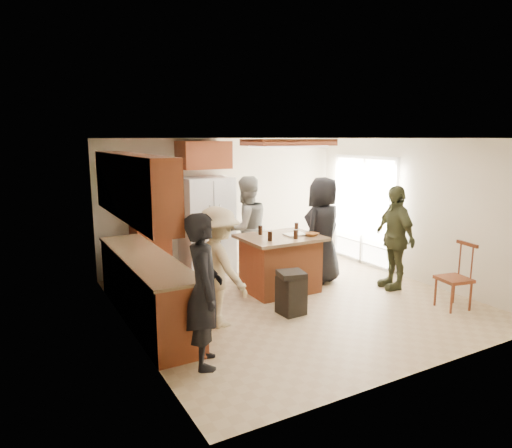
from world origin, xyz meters
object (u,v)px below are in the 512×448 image
trash_bin (291,292)px  spindle_chair (455,279)px  person_front_left (204,291)px  person_side_right (394,237)px  kitchen_island (280,263)px  person_behind_left (246,229)px  refrigerator (207,225)px  person_counter (218,267)px  person_behind_right (323,230)px

trash_bin → spindle_chair: size_ratio=0.63×
person_front_left → person_side_right: bearing=-57.6°
kitchen_island → spindle_chair: size_ratio=1.29×
person_behind_left → refrigerator: (-0.42, 0.78, -0.03)m
person_front_left → person_side_right: 3.94m
person_front_left → person_behind_left: person_behind_left is taller
kitchen_island → person_counter: bearing=-151.8°
spindle_chair → person_behind_left: bearing=126.8°
person_front_left → person_side_right: size_ratio=0.99×
person_behind_left → person_counter: 2.05m
person_counter → refrigerator: 2.53m
person_front_left → person_behind_right: person_behind_right is taller
refrigerator → person_side_right: bearing=-44.8°
person_counter → spindle_chair: size_ratio=1.63×
person_behind_right → spindle_chair: bearing=95.2°
person_front_left → kitchen_island: (2.07, 1.73, -0.39)m
person_counter → trash_bin: 1.19m
kitchen_island → spindle_chair: spindle_chair is taller
person_front_left → person_behind_right: bearing=-40.6°
trash_bin → person_side_right: bearing=4.2°
refrigerator → spindle_chair: (2.47, -3.52, -0.45)m
person_behind_right → spindle_chair: size_ratio=1.86×
refrigerator → person_behind_left: bearing=-61.5°
person_behind_left → person_side_right: (1.96, -1.59, -0.06)m
person_behind_left → person_counter: (-1.27, -1.61, -0.12)m
person_behind_right → person_behind_left: bearing=-55.2°
kitchen_island → trash_bin: size_ratio=2.03×
person_behind_left → trash_bin: size_ratio=2.95×
refrigerator → kitchen_island: size_ratio=1.41×
person_behind_left → refrigerator: person_behind_left is taller
person_counter → trash_bin: bearing=-111.2°
person_behind_left → spindle_chair: bearing=121.7°
person_behind_left → person_behind_right: person_behind_left is taller
person_front_left → kitchen_island: 2.72m
spindle_chair → person_behind_right: bearing=115.7°
person_behind_right → kitchen_island: 1.00m
person_front_left → kitchen_island: bearing=-31.6°
kitchen_island → spindle_chair: 2.67m
person_front_left → refrigerator: (1.44, 3.32, 0.04)m
person_side_right → refrigerator: (-2.38, 2.37, 0.03)m
person_behind_right → kitchen_island: person_behind_right is taller
kitchen_island → person_behind_right: bearing=3.1°
person_side_right → kitchen_island: person_side_right is taller
person_side_right → kitchen_island: bearing=-101.0°
person_front_left → person_behind_left: size_ratio=0.93×
person_front_left → trash_bin: person_front_left is taller
trash_bin → spindle_chair: 2.46m
refrigerator → kitchen_island: bearing=-68.4°
person_front_left → person_side_right: person_side_right is taller
person_behind_left → refrigerator: bearing=-66.6°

